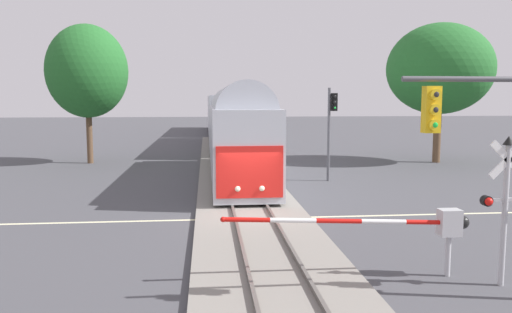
# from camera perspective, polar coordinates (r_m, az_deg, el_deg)

# --- Properties ---
(ground_plane) EXTENTS (220.00, 220.00, 0.00)m
(ground_plane) POSITION_cam_1_polar(r_m,az_deg,el_deg) (20.04, -0.44, -6.98)
(ground_plane) COLOR #47474C
(road_centre_stripe) EXTENTS (44.00, 0.20, 0.01)m
(road_centre_stripe) POSITION_cam_1_polar(r_m,az_deg,el_deg) (20.04, -0.44, -6.97)
(road_centre_stripe) COLOR beige
(road_centre_stripe) RESTS_ON ground
(railway_track) EXTENTS (4.40, 80.00, 0.32)m
(railway_track) POSITION_cam_1_polar(r_m,az_deg,el_deg) (20.02, -0.44, -6.72)
(railway_track) COLOR gray
(railway_track) RESTS_ON ground
(commuter_train) EXTENTS (3.04, 61.16, 5.16)m
(commuter_train) POSITION_cam_1_polar(r_m,az_deg,el_deg) (49.18, -3.55, 4.26)
(commuter_train) COLOR #B2B7C1
(commuter_train) RESTS_ON railway_track
(crossing_gate_near) EXTENTS (6.53, 0.40, 1.80)m
(crossing_gate_near) POSITION_cam_1_polar(r_m,az_deg,el_deg) (14.02, 17.88, -7.26)
(crossing_gate_near) COLOR #B7B7BC
(crossing_gate_near) RESTS_ON ground
(crossing_signal_mast) EXTENTS (1.36, 0.44, 3.78)m
(crossing_signal_mast) POSITION_cam_1_polar(r_m,az_deg,el_deg) (13.97, 26.30, -3.94)
(crossing_signal_mast) COLOR #B2B2B7
(crossing_signal_mast) RESTS_ON ground
(traffic_signal_far_side) EXTENTS (0.53, 0.38, 5.28)m
(traffic_signal_far_side) POSITION_cam_1_polar(r_m,az_deg,el_deg) (28.99, 8.46, 4.21)
(traffic_signal_far_side) COLOR #4C4C51
(traffic_signal_far_side) RESTS_ON ground
(maple_right_background) EXTENTS (7.55, 7.55, 10.06)m
(maple_right_background) POSITION_cam_1_polar(r_m,az_deg,el_deg) (39.44, 19.91, 9.21)
(maple_right_background) COLOR brown
(maple_right_background) RESTS_ON ground
(oak_behind_train) EXTENTS (5.72, 5.72, 9.91)m
(oak_behind_train) POSITION_cam_1_polar(r_m,az_deg,el_deg) (38.56, -18.42, 9.04)
(oak_behind_train) COLOR brown
(oak_behind_train) RESTS_ON ground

